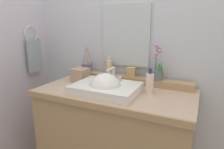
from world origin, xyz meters
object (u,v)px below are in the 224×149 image
(sink_basin, at_px, (106,89))
(soap_bar, at_px, (97,78))
(potted_plant, at_px, (156,71))
(trinket_box, at_px, (131,72))
(reed_diffuser, at_px, (87,67))
(soap_dispenser, at_px, (109,67))
(tissue_box, at_px, (80,75))
(lotion_bottle, at_px, (150,83))
(hand_towel, at_px, (35,56))

(sink_basin, distance_m, soap_bar, 0.18)
(potted_plant, distance_m, trinket_box, 0.21)
(sink_basin, height_order, reed_diffuser, reed_diffuser)
(soap_dispenser, bearing_deg, reed_diffuser, 179.84)
(soap_dispenser, relative_size, tissue_box, 1.27)
(trinket_box, height_order, lotion_bottle, lotion_bottle)
(sink_basin, xyz_separation_m, lotion_bottle, (0.30, 0.13, 0.05))
(reed_diffuser, relative_size, lotion_bottle, 1.39)
(soap_bar, bearing_deg, trinket_box, 44.96)
(sink_basin, bearing_deg, reed_diffuser, 138.75)
(soap_dispenser, bearing_deg, potted_plant, 1.22)
(sink_basin, distance_m, reed_diffuser, 0.48)
(tissue_box, bearing_deg, sink_basin, -26.92)
(hand_towel, bearing_deg, reed_diffuser, 14.48)
(trinket_box, bearing_deg, sink_basin, -114.28)
(reed_diffuser, bearing_deg, tissue_box, -82.02)
(sink_basin, bearing_deg, lotion_bottle, 23.15)
(potted_plant, height_order, hand_towel, same)
(sink_basin, relative_size, hand_towel, 1.51)
(soap_bar, xyz_separation_m, tissue_box, (-0.21, 0.06, -0.02))
(soap_bar, relative_size, hand_towel, 0.22)
(sink_basin, height_order, potted_plant, potted_plant)
(trinket_box, bearing_deg, lotion_bottle, -51.95)
(soap_dispenser, xyz_separation_m, trinket_box, (0.21, 0.01, -0.03))
(potted_plant, height_order, tissue_box, potted_plant)
(potted_plant, height_order, trinket_box, potted_plant)
(potted_plant, xyz_separation_m, tissue_box, (-0.63, -0.15, -0.07))
(reed_diffuser, xyz_separation_m, hand_towel, (-0.52, -0.13, 0.09))
(soap_bar, relative_size, reed_diffuser, 0.27)
(soap_bar, relative_size, trinket_box, 0.87)
(soap_bar, distance_m, potted_plant, 0.48)
(potted_plant, bearing_deg, soap_dispenser, -178.78)
(soap_dispenser, xyz_separation_m, tissue_box, (-0.21, -0.14, -0.07))
(tissue_box, bearing_deg, soap_dispenser, 33.43)
(soap_bar, xyz_separation_m, potted_plant, (0.43, 0.21, 0.05))
(sink_basin, xyz_separation_m, hand_towel, (-0.88, 0.18, 0.16))
(lotion_bottle, bearing_deg, tissue_box, 176.03)
(soap_bar, bearing_deg, tissue_box, 163.00)
(sink_basin, distance_m, tissue_box, 0.38)
(soap_bar, bearing_deg, sink_basin, -39.53)
(potted_plant, distance_m, hand_towel, 1.18)
(soap_bar, relative_size, tissue_box, 0.54)
(reed_diffuser, distance_m, hand_towel, 0.54)
(tissue_box, distance_m, hand_towel, 0.56)
(soap_dispenser, distance_m, trinket_box, 0.21)
(reed_diffuser, bearing_deg, lotion_bottle, -15.86)
(soap_bar, xyz_separation_m, lotion_bottle, (0.43, 0.02, 0.00))
(reed_diffuser, bearing_deg, sink_basin, -41.25)
(lotion_bottle, bearing_deg, soap_dispenser, 156.23)
(sink_basin, height_order, hand_towel, hand_towel)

